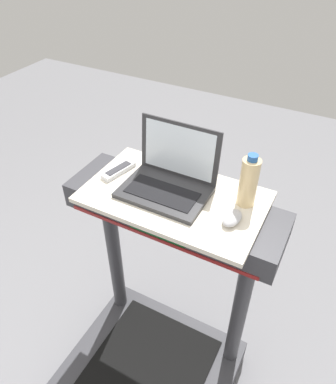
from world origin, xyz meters
name	(u,v)px	position (x,y,z in m)	size (l,w,h in m)	color
desk_board	(174,197)	(0.00, 0.70, 1.08)	(0.71, 0.42, 0.02)	beige
laptop	(169,178)	(-0.04, 0.73, 1.14)	(0.34, 0.26, 0.25)	#2D2D30
computer_mouse	(232,218)	(0.25, 0.66, 1.11)	(0.06, 0.10, 0.03)	#B2B2B7
water_bottle	(249,182)	(0.26, 0.78, 1.19)	(0.07, 0.07, 0.22)	beige
tv_remote	(119,170)	(-0.28, 0.72, 1.10)	(0.08, 0.17, 0.02)	silver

